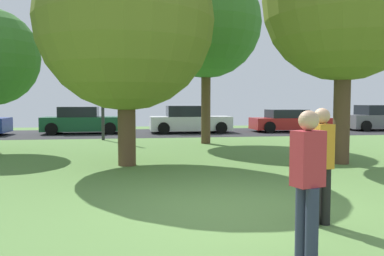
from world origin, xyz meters
TOP-DOWN VIEW (x-y plane):
  - ground_plane at (0.00, 0.00)m, footprint 44.00×44.00m
  - road_strip at (0.00, 16.00)m, footprint 44.00×6.40m
  - oak_tree_center at (1.46, 10.02)m, footprint 4.50×4.50m
  - oak_tree_left at (4.18, 4.15)m, footprint 4.45×4.45m
  - maple_tree_near at (-1.71, 4.73)m, footprint 4.71×4.71m
  - person_catcher at (0.28, -2.10)m, footprint 0.37×0.31m
  - person_bystander at (1.00, -0.99)m, footprint 0.30×0.33m
  - parked_car_green at (-4.24, 16.20)m, footprint 4.25×2.03m
  - parked_car_white at (1.63, 15.90)m, footprint 4.47×2.12m
  - parked_car_red at (7.52, 15.87)m, footprint 4.46×2.03m
  - parked_car_grey at (13.40, 16.19)m, footprint 4.16×2.11m
  - street_lamp_post at (-2.85, 12.20)m, footprint 0.14×0.14m

SIDE VIEW (x-z plane):
  - ground_plane at x=0.00m, z-range 0.00..0.00m
  - road_strip at x=0.00m, z-range 0.00..0.01m
  - parked_car_red at x=7.52m, z-range -0.04..1.24m
  - parked_car_green at x=-4.24m, z-range -0.06..1.40m
  - parked_car_white at x=1.63m, z-range -0.07..1.44m
  - parked_car_grey at x=13.40m, z-range -0.07..1.46m
  - person_catcher at x=0.28m, z-range 0.08..1.70m
  - person_bystander at x=1.00m, z-range 0.08..1.71m
  - street_lamp_post at x=-2.85m, z-range 0.00..4.50m
  - maple_tree_near at x=-1.71m, z-range 0.73..6.92m
  - oak_tree_left at x=4.18m, z-range 1.12..7.86m
  - oak_tree_center at x=1.46m, z-range 1.33..8.53m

